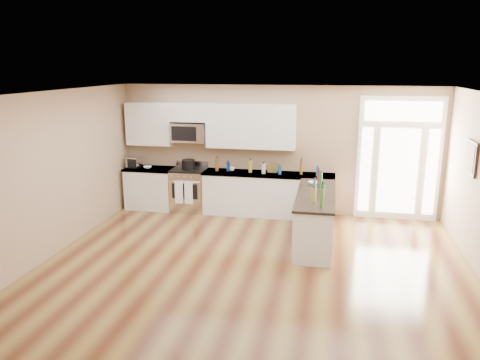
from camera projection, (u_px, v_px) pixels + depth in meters
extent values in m
plane|color=#512816|center=(243.00, 293.00, 6.79)|extent=(8.00, 8.00, 0.00)
plane|color=tan|center=(277.00, 150.00, 10.26)|extent=(7.00, 0.00, 7.00)
plane|color=tan|center=(18.00, 188.00, 7.11)|extent=(0.00, 8.00, 8.00)
plane|color=white|center=(244.00, 98.00, 6.11)|extent=(8.00, 8.00, 0.00)
cube|color=silver|center=(151.00, 189.00, 10.73)|extent=(1.06, 0.62, 0.90)
cube|color=black|center=(152.00, 205.00, 10.83)|extent=(1.02, 0.52, 0.10)
cube|color=black|center=(150.00, 169.00, 10.62)|extent=(1.10, 0.66, 0.04)
cube|color=silver|center=(268.00, 195.00, 10.22)|extent=(2.81, 0.62, 0.90)
cube|color=black|center=(268.00, 212.00, 10.32)|extent=(2.77, 0.52, 0.10)
cube|color=black|center=(268.00, 174.00, 10.11)|extent=(2.85, 0.66, 0.04)
cube|color=silver|center=(315.00, 219.00, 8.64)|extent=(0.65, 2.28, 0.90)
cube|color=black|center=(314.00, 239.00, 8.73)|extent=(0.61, 2.18, 0.10)
cube|color=black|center=(316.00, 194.00, 8.52)|extent=(0.69, 2.32, 0.04)
cube|color=silver|center=(150.00, 124.00, 10.52)|extent=(1.04, 0.33, 0.95)
cube|color=silver|center=(251.00, 126.00, 10.08)|extent=(1.94, 0.33, 0.95)
cube|color=silver|center=(189.00, 112.00, 10.28)|extent=(0.82, 0.33, 0.40)
cube|color=silver|center=(189.00, 132.00, 10.35)|extent=(0.78, 0.40, 0.42)
cube|color=black|center=(184.00, 134.00, 10.17)|extent=(0.56, 0.01, 0.32)
cube|color=white|center=(399.00, 159.00, 9.76)|extent=(1.70, 0.08, 2.60)
cube|color=white|center=(398.00, 171.00, 9.78)|extent=(0.78, 0.02, 1.80)
cube|color=white|center=(365.00, 170.00, 9.90)|extent=(0.22, 0.02, 1.80)
cube|color=white|center=(431.00, 173.00, 9.65)|extent=(0.22, 0.02, 1.80)
cube|color=white|center=(403.00, 111.00, 9.48)|extent=(1.50, 0.02, 0.40)
cube|color=black|center=(471.00, 158.00, 7.82)|extent=(0.04, 0.58, 0.58)
cube|color=brown|center=(470.00, 158.00, 7.82)|extent=(0.01, 0.46, 0.46)
cube|color=silver|center=(189.00, 190.00, 10.56)|extent=(0.76, 0.63, 0.92)
cube|color=black|center=(188.00, 170.00, 10.44)|extent=(0.76, 0.60, 0.03)
cube|color=silver|center=(192.00, 164.00, 10.71)|extent=(0.76, 0.04, 0.14)
cube|color=black|center=(185.00, 191.00, 10.24)|extent=(0.58, 0.01, 0.34)
cylinder|color=silver|center=(184.00, 182.00, 10.16)|extent=(0.70, 0.02, 0.02)
cube|color=white|center=(179.00, 192.00, 10.23)|extent=(0.18, 0.02, 0.50)
cube|color=white|center=(189.00, 193.00, 10.19)|extent=(0.18, 0.02, 0.50)
cylinder|color=black|center=(188.00, 164.00, 10.43)|extent=(0.31, 0.31, 0.23)
cube|color=silver|center=(134.00, 162.00, 10.62)|extent=(0.33, 0.28, 0.25)
cube|color=brown|center=(272.00, 168.00, 10.20)|extent=(0.22, 0.17, 0.18)
imported|color=white|center=(148.00, 167.00, 10.57)|extent=(0.24, 0.24, 0.04)
imported|color=white|center=(313.00, 183.00, 9.16)|extent=(0.22, 0.22, 0.05)
imported|color=white|center=(232.00, 169.00, 10.32)|extent=(0.13, 0.13, 0.09)
cylinder|color=#19591E|center=(323.00, 190.00, 8.29)|extent=(0.09, 0.09, 0.23)
cylinder|color=navy|center=(280.00, 170.00, 9.98)|extent=(0.07, 0.07, 0.18)
cylinder|color=brown|center=(217.00, 164.00, 10.31)|extent=(0.08, 0.08, 0.28)
cylinder|color=olive|center=(314.00, 195.00, 7.98)|extent=(0.08, 0.08, 0.23)
cylinder|color=#26727F|center=(315.00, 186.00, 8.60)|extent=(0.06, 0.06, 0.23)
cylinder|color=#591919|center=(319.00, 177.00, 9.21)|extent=(0.07, 0.07, 0.26)
cylinder|color=#B2B2B7|center=(264.00, 169.00, 10.05)|extent=(0.08, 0.08, 0.22)
cylinder|color=navy|center=(228.00, 167.00, 10.27)|extent=(0.07, 0.07, 0.20)
cylinder|color=#3F7226|center=(322.00, 198.00, 7.66)|extent=(0.06, 0.06, 0.31)
cylinder|color=#19591E|center=(321.00, 180.00, 8.91)|extent=(0.06, 0.06, 0.28)
cylinder|color=navy|center=(318.00, 172.00, 9.83)|extent=(0.07, 0.07, 0.19)
cylinder|color=brown|center=(301.00, 167.00, 9.97)|extent=(0.06, 0.06, 0.31)
cylinder|color=olive|center=(250.00, 166.00, 10.15)|extent=(0.08, 0.08, 0.27)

